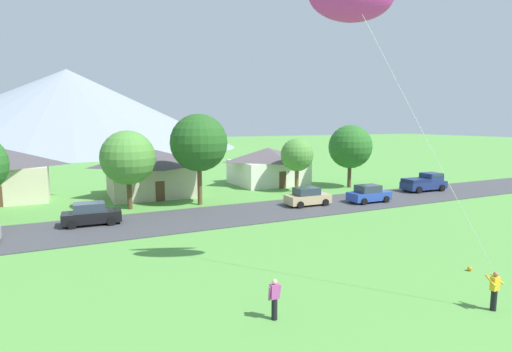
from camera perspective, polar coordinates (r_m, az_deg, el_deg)
name	(u,v)px	position (r m, az deg, el deg)	size (l,w,h in m)	color
road_strip	(224,215)	(33.89, -4.63, -5.60)	(160.00, 7.63, 0.08)	#424247
mountain_west_ridge	(69,109)	(134.67, -25.07, 8.61)	(99.82, 99.82, 23.45)	gray
house_leftmost	(0,174)	(46.63, -32.60, 0.27)	(9.15, 6.52, 5.37)	beige
house_left_center	(152,171)	(44.23, -14.52, 0.63)	(9.38, 7.91, 4.98)	beige
house_right_center	(268,165)	(50.90, 1.68, 1.55)	(8.90, 8.30, 4.60)	silver
tree_near_left	(297,155)	(45.15, 5.84, 2.97)	(3.68, 3.68, 6.01)	brown
tree_left_of_center	(350,147)	(49.20, 13.23, 4.06)	(5.16, 5.16, 7.48)	#4C3823
tree_right_of_center	(199,143)	(37.99, -8.10, 4.67)	(5.38, 5.38, 8.58)	brown
tree_near_right	(128,158)	(37.49, -17.72, 2.49)	(4.83, 4.83, 7.09)	#4C3823
parked_car_blue_west_end	(369,194)	(40.51, 15.70, -2.48)	(4.22, 2.11, 1.68)	#2847A8
parked_car_tan_mid_west	(307,197)	(37.81, 7.32, -2.97)	(4.24, 2.15, 1.68)	tan
parked_car_black_mid_east	(91,214)	(33.00, -22.36, -5.05)	(4.28, 2.24, 1.68)	black
pickup_truck_navy_west_side	(425,182)	(49.19, 22.84, -0.82)	(5.28, 2.49, 1.99)	navy
watcher_person	(274,298)	(16.60, 2.64, -16.97)	(0.56, 0.24, 1.68)	black
soccer_ball	(470,269)	(24.49, 28.05, -11.54)	(0.24, 0.24, 0.24)	orange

